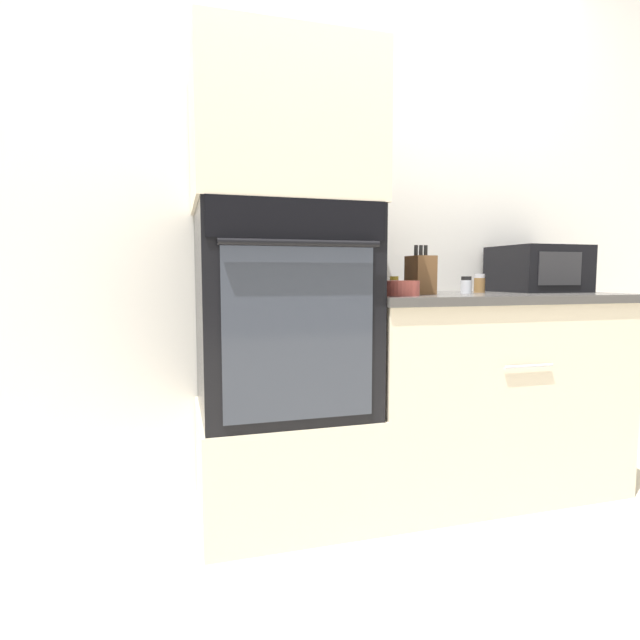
{
  "coord_description": "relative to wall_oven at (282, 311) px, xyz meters",
  "views": [
    {
      "loc": [
        -0.73,
        -1.63,
        0.97
      ],
      "look_at": [
        -0.2,
        0.21,
        0.8
      ],
      "focal_mm": 28.0,
      "sensor_mm": 36.0,
      "label": 1
    }
  ],
  "objects": [
    {
      "name": "ground_plane",
      "position": [
        0.33,
        -0.3,
        -0.83
      ],
      "size": [
        12.0,
        12.0,
        0.0
      ],
      "primitive_type": "plane",
      "color": "beige"
    },
    {
      "name": "wall_back",
      "position": [
        0.33,
        0.33,
        0.42
      ],
      "size": [
        8.0,
        0.05,
        2.5
      ],
      "color": "silver",
      "rests_on": "ground_plane"
    },
    {
      "name": "oven_cabinet_base",
      "position": [
        0.0,
        0.0,
        -0.61
      ],
      "size": [
        0.67,
        0.6,
        0.43
      ],
      "color": "beige",
      "rests_on": "ground_plane"
    },
    {
      "name": "wall_oven",
      "position": [
        0.0,
        0.0,
        0.0
      ],
      "size": [
        0.64,
        0.64,
        0.79
      ],
      "color": "black",
      "rests_on": "oven_cabinet_base"
    },
    {
      "name": "oven_cabinet_upper",
      "position": [
        0.0,
        0.0,
        0.68
      ],
      "size": [
        0.67,
        0.6,
        0.56
      ],
      "color": "beige",
      "rests_on": "wall_oven"
    },
    {
      "name": "counter_unit",
      "position": [
        0.92,
        0.0,
        -0.38
      ],
      "size": [
        1.19,
        0.63,
        0.89
      ],
      "color": "beige",
      "rests_on": "ground_plane"
    },
    {
      "name": "microwave",
      "position": [
        1.28,
        0.1,
        0.17
      ],
      "size": [
        0.37,
        0.35,
        0.22
      ],
      "color": "black",
      "rests_on": "counter_unit"
    },
    {
      "name": "knife_block",
      "position": [
        0.6,
        -0.01,
        0.14
      ],
      "size": [
        0.09,
        0.13,
        0.21
      ],
      "color": "brown",
      "rests_on": "counter_unit"
    },
    {
      "name": "bowl",
      "position": [
        0.45,
        -0.14,
        0.09
      ],
      "size": [
        0.15,
        0.15,
        0.06
      ],
      "color": "#B24C42",
      "rests_on": "counter_unit"
    },
    {
      "name": "condiment_jar_near",
      "position": [
        0.56,
        0.17,
        0.1
      ],
      "size": [
        0.04,
        0.04,
        0.08
      ],
      "color": "brown",
      "rests_on": "counter_unit"
    },
    {
      "name": "condiment_jar_mid",
      "position": [
        0.82,
        -0.01,
        0.1
      ],
      "size": [
        0.05,
        0.05,
        0.08
      ],
      "color": "silver",
      "rests_on": "counter_unit"
    },
    {
      "name": "condiment_jar_far",
      "position": [
        0.94,
        0.07,
        0.1
      ],
      "size": [
        0.05,
        0.05,
        0.09
      ],
      "color": "brown",
      "rests_on": "counter_unit"
    }
  ]
}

